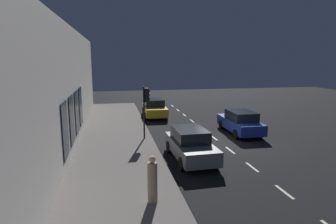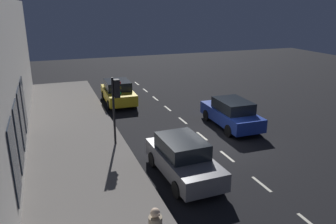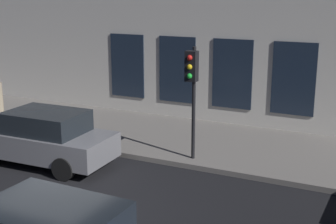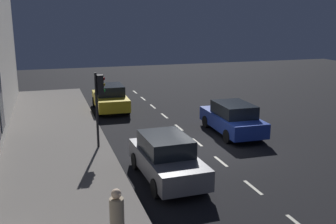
% 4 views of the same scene
% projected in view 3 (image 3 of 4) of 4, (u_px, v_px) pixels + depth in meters
% --- Properties ---
extents(ground_plane, '(60.00, 60.00, 0.00)m').
position_uv_depth(ground_plane, '(60.00, 219.00, 10.48)').
color(ground_plane, black).
extents(sidewalk, '(4.50, 32.00, 0.15)m').
position_uv_depth(sidewalk, '(178.00, 138.00, 15.90)').
color(sidewalk, slate).
rests_on(sidewalk, ground).
extents(building_facade, '(0.65, 32.00, 6.82)m').
position_uv_depth(building_facade, '(208.00, 32.00, 17.29)').
color(building_facade, beige).
rests_on(building_facade, ground).
extents(traffic_light, '(0.45, 0.32, 3.25)m').
position_uv_depth(traffic_light, '(192.00, 78.00, 13.11)').
color(traffic_light, black).
rests_on(traffic_light, sidewalk).
extents(parked_car_0, '(1.94, 4.23, 1.58)m').
position_uv_depth(parked_car_0, '(44.00, 138.00, 13.63)').
color(parked_car_0, slate).
rests_on(parked_car_0, ground).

